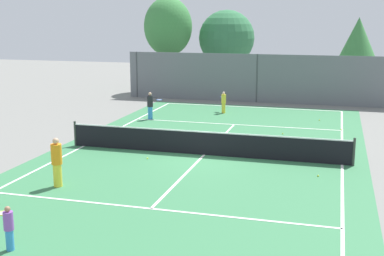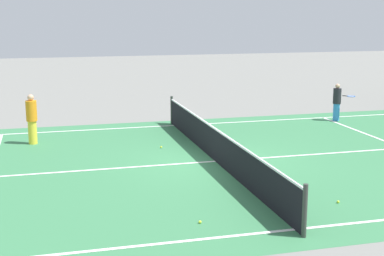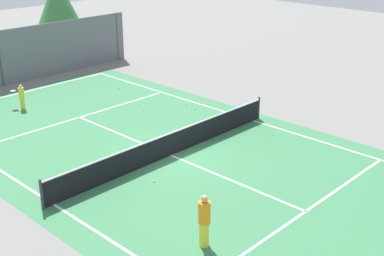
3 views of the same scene
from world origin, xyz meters
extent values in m
plane|color=slate|center=(0.00, 0.00, 0.00)|extent=(80.00, 80.00, 0.00)
cube|color=#387A4C|center=(0.00, 0.00, 0.00)|extent=(13.00, 25.00, 0.00)
cube|color=white|center=(-5.50, 0.00, 0.01)|extent=(0.10, 24.00, 0.01)
cube|color=white|center=(5.50, 0.00, 0.01)|extent=(0.10, 24.00, 0.01)
cube|color=white|center=(0.00, 0.00, 0.01)|extent=(0.10, 12.80, 0.01)
cylinder|color=#333833|center=(-5.90, 0.00, 0.55)|extent=(0.10, 0.10, 1.10)
cylinder|color=#333833|center=(5.90, 0.00, 0.55)|extent=(0.10, 0.10, 1.10)
cube|color=black|center=(0.00, 0.00, 0.47)|extent=(11.80, 0.03, 0.95)
cube|color=white|center=(0.00, 0.00, 0.97)|extent=(11.80, 0.04, 0.05)
cylinder|color=#388CD8|center=(-4.81, 6.61, 0.35)|extent=(0.26, 0.26, 0.71)
cylinder|color=#232328|center=(-4.81, 6.61, 1.01)|extent=(0.32, 0.32, 0.62)
sphere|color=tan|center=(-4.81, 6.61, 1.42)|extent=(0.19, 0.19, 0.19)
cylinder|color=black|center=(-4.59, 6.83, 1.05)|extent=(0.16, 0.16, 0.03)
torus|color=blue|center=(-4.41, 7.01, 1.05)|extent=(0.47, 0.47, 0.03)
cylinder|color=silver|center=(-4.41, 7.01, 1.05)|extent=(0.39, 0.39, 0.00)
cylinder|color=yellow|center=(-3.74, -5.28, 0.39)|extent=(0.29, 0.29, 0.78)
cylinder|color=orange|center=(-3.74, -5.28, 1.13)|extent=(0.36, 0.36, 0.69)
sphere|color=tan|center=(-3.74, -5.28, 1.58)|extent=(0.21, 0.21, 0.21)
sphere|color=#CCE533|center=(4.67, -1.79, 0.03)|extent=(0.07, 0.07, 0.07)
sphere|color=#CCE533|center=(-2.05, -1.23, 0.03)|extent=(0.07, 0.07, 0.07)
sphere|color=#CCE533|center=(4.26, 1.67, 0.03)|extent=(0.07, 0.07, 0.07)
camera|label=1|loc=(5.14, -20.14, 5.62)|focal=48.60mm
camera|label=2|loc=(15.45, -4.81, 4.40)|focal=52.67mm
camera|label=3|loc=(-13.34, -13.98, 8.90)|focal=48.63mm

